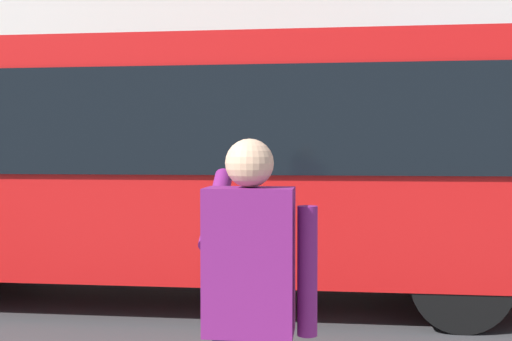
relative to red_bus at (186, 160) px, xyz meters
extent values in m
plane|color=#38383A|center=(-1.08, 0.02, -1.68)|extent=(60.00, 60.00, 0.00)
cube|color=navy|center=(-4.58, -6.18, 1.32)|extent=(4.40, 1.10, 0.24)
cube|color=red|center=(-0.02, -0.01, 0.02)|extent=(9.00, 2.50, 2.60)
cube|color=black|center=(-0.02, 1.25, 0.42)|extent=(7.60, 0.06, 1.10)
cylinder|color=black|center=(2.98, -1.11, -1.18)|extent=(1.00, 0.28, 1.00)
cylinder|color=black|center=(-3.02, -1.11, -1.18)|extent=(1.00, 0.28, 1.00)
cylinder|color=black|center=(-3.02, 1.09, -1.18)|extent=(1.00, 0.28, 1.00)
cube|color=#6B1960|center=(-1.38, 4.65, -0.38)|extent=(0.40, 0.24, 0.66)
sphere|color=#D8A884|center=(-1.38, 4.65, 0.06)|extent=(0.22, 0.22, 0.22)
cylinder|color=#6B1960|center=(-1.64, 4.65, -0.42)|extent=(0.09, 0.09, 0.58)
cylinder|color=#6B1960|center=(-1.20, 4.49, -0.16)|extent=(0.09, 0.48, 0.37)
cube|color=black|center=(-1.28, 4.35, 0.04)|extent=(0.07, 0.01, 0.14)
camera|label=1|loc=(-1.74, 7.42, 0.11)|focal=43.83mm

